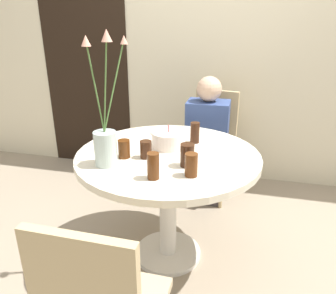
{
  "coord_description": "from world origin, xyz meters",
  "views": [
    {
      "loc": [
        0.43,
        -1.77,
        1.51
      ],
      "look_at": [
        0.0,
        0.0,
        0.79
      ],
      "focal_mm": 35.0,
      "sensor_mm": 36.0,
      "label": 1
    }
  ],
  "objects_px": {
    "drink_glass_0": "(187,155)",
    "drink_glass_1": "(146,149)",
    "chair_right_flank": "(212,137)",
    "drink_glass_4": "(124,149)",
    "birthday_cake": "(168,140)",
    "person_boy": "(207,145)",
    "flower_vase": "(105,136)",
    "drink_glass_3": "(195,133)",
    "drink_glass_2": "(153,166)",
    "side_plate": "(164,132)",
    "drink_glass_5": "(191,165)"
  },
  "relations": [
    {
      "from": "birthday_cake",
      "to": "person_boy",
      "type": "height_order",
      "value": "person_boy"
    },
    {
      "from": "flower_vase",
      "to": "drink_glass_0",
      "type": "height_order",
      "value": "flower_vase"
    },
    {
      "from": "chair_right_flank",
      "to": "person_boy",
      "type": "xyz_separation_m",
      "value": [
        -0.03,
        -0.16,
        -0.02
      ]
    },
    {
      "from": "drink_glass_1",
      "to": "person_boy",
      "type": "bearing_deg",
      "value": 74.6
    },
    {
      "from": "drink_glass_0",
      "to": "person_boy",
      "type": "bearing_deg",
      "value": 90.4
    },
    {
      "from": "flower_vase",
      "to": "drink_glass_4",
      "type": "height_order",
      "value": "flower_vase"
    },
    {
      "from": "chair_right_flank",
      "to": "drink_glass_2",
      "type": "xyz_separation_m",
      "value": [
        -0.16,
        -1.3,
        0.29
      ]
    },
    {
      "from": "drink_glass_1",
      "to": "side_plate",
      "type": "bearing_deg",
      "value": 91.36
    },
    {
      "from": "flower_vase",
      "to": "drink_glass_1",
      "type": "height_order",
      "value": "flower_vase"
    },
    {
      "from": "birthday_cake",
      "to": "drink_glass_5",
      "type": "bearing_deg",
      "value": -60.06
    },
    {
      "from": "drink_glass_1",
      "to": "drink_glass_5",
      "type": "height_order",
      "value": "drink_glass_5"
    },
    {
      "from": "drink_glass_0",
      "to": "birthday_cake",
      "type": "bearing_deg",
      "value": 123.86
    },
    {
      "from": "flower_vase",
      "to": "drink_glass_0",
      "type": "xyz_separation_m",
      "value": [
        0.44,
        0.09,
        -0.1
      ]
    },
    {
      "from": "side_plate",
      "to": "flower_vase",
      "type": "bearing_deg",
      "value": -105.93
    },
    {
      "from": "birthday_cake",
      "to": "drink_glass_5",
      "type": "relative_size",
      "value": 1.68
    },
    {
      "from": "drink_glass_2",
      "to": "side_plate",
      "type": "bearing_deg",
      "value": 100.22
    },
    {
      "from": "drink_glass_2",
      "to": "drink_glass_5",
      "type": "height_order",
      "value": "drink_glass_2"
    },
    {
      "from": "drink_glass_1",
      "to": "chair_right_flank",
      "type": "bearing_deg",
      "value": 75.41
    },
    {
      "from": "drink_glass_0",
      "to": "drink_glass_1",
      "type": "relative_size",
      "value": 1.24
    },
    {
      "from": "person_boy",
      "to": "drink_glass_4",
      "type": "bearing_deg",
      "value": -111.94
    },
    {
      "from": "drink_glass_0",
      "to": "drink_glass_5",
      "type": "relative_size",
      "value": 1.04
    },
    {
      "from": "drink_glass_0",
      "to": "drink_glass_2",
      "type": "height_order",
      "value": "drink_glass_2"
    },
    {
      "from": "flower_vase",
      "to": "drink_glass_4",
      "type": "xyz_separation_m",
      "value": [
        0.06,
        0.12,
        -0.11
      ]
    },
    {
      "from": "side_plate",
      "to": "drink_glass_5",
      "type": "distance_m",
      "value": 0.7
    },
    {
      "from": "flower_vase",
      "to": "drink_glass_3",
      "type": "height_order",
      "value": "flower_vase"
    },
    {
      "from": "birthday_cake",
      "to": "flower_vase",
      "type": "bearing_deg",
      "value": -128.74
    },
    {
      "from": "chair_right_flank",
      "to": "side_plate",
      "type": "xyz_separation_m",
      "value": [
        -0.29,
        -0.6,
        0.23
      ]
    },
    {
      "from": "side_plate",
      "to": "drink_glass_0",
      "type": "height_order",
      "value": "drink_glass_0"
    },
    {
      "from": "drink_glass_0",
      "to": "drink_glass_1",
      "type": "xyz_separation_m",
      "value": [
        -0.25,
        0.06,
        -0.01
      ]
    },
    {
      "from": "flower_vase",
      "to": "side_plate",
      "type": "relative_size",
      "value": 3.77
    },
    {
      "from": "side_plate",
      "to": "birthday_cake",
      "type": "bearing_deg",
      "value": -69.64
    },
    {
      "from": "drink_glass_3",
      "to": "flower_vase",
      "type": "bearing_deg",
      "value": -132.26
    },
    {
      "from": "side_plate",
      "to": "drink_glass_2",
      "type": "distance_m",
      "value": 0.72
    },
    {
      "from": "drink_glass_1",
      "to": "person_boy",
      "type": "height_order",
      "value": "person_boy"
    },
    {
      "from": "birthday_cake",
      "to": "drink_glass_5",
      "type": "distance_m",
      "value": 0.42
    },
    {
      "from": "drink_glass_0",
      "to": "person_boy",
      "type": "relative_size",
      "value": 0.12
    },
    {
      "from": "drink_glass_2",
      "to": "drink_glass_3",
      "type": "height_order",
      "value": "drink_glass_2"
    },
    {
      "from": "drink_glass_3",
      "to": "person_boy",
      "type": "xyz_separation_m",
      "value": [
        0.01,
        0.58,
        -0.31
      ]
    },
    {
      "from": "birthday_cake",
      "to": "drink_glass_3",
      "type": "xyz_separation_m",
      "value": [
        0.15,
        0.12,
        0.02
      ]
    },
    {
      "from": "drink_glass_3",
      "to": "drink_glass_4",
      "type": "xyz_separation_m",
      "value": [
        -0.36,
        -0.34,
        -0.01
      ]
    },
    {
      "from": "side_plate",
      "to": "drink_glass_1",
      "type": "bearing_deg",
      "value": -88.64
    },
    {
      "from": "drink_glass_0",
      "to": "flower_vase",
      "type": "bearing_deg",
      "value": -168.94
    },
    {
      "from": "chair_right_flank",
      "to": "drink_glass_4",
      "type": "bearing_deg",
      "value": -100.45
    },
    {
      "from": "drink_glass_2",
      "to": "chair_right_flank",
      "type": "bearing_deg",
      "value": 83.02
    },
    {
      "from": "birthday_cake",
      "to": "person_boy",
      "type": "bearing_deg",
      "value": 77.18
    },
    {
      "from": "flower_vase",
      "to": "drink_glass_3",
      "type": "relative_size",
      "value": 5.25
    },
    {
      "from": "chair_right_flank",
      "to": "drink_glass_4",
      "type": "relative_size",
      "value": 8.74
    },
    {
      "from": "side_plate",
      "to": "person_boy",
      "type": "xyz_separation_m",
      "value": [
        0.26,
        0.44,
        -0.24
      ]
    },
    {
      "from": "side_plate",
      "to": "person_boy",
      "type": "relative_size",
      "value": 0.17
    },
    {
      "from": "drink_glass_3",
      "to": "birthday_cake",
      "type": "bearing_deg",
      "value": -140.14
    }
  ]
}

